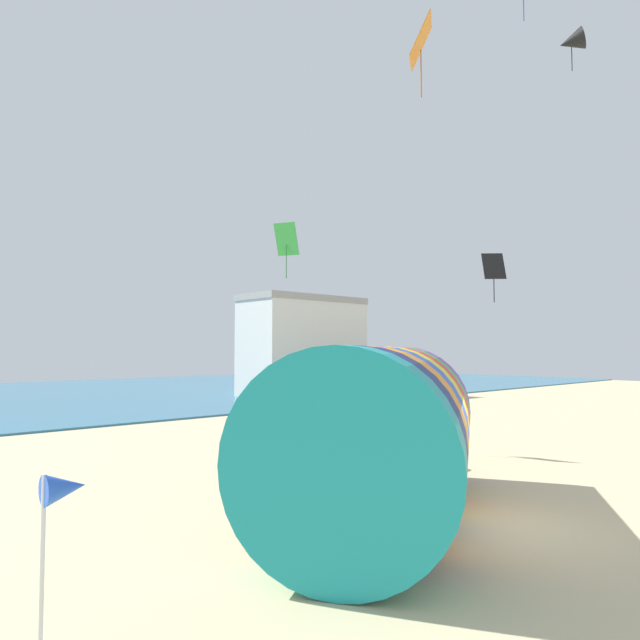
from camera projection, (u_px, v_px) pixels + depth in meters
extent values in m
plane|color=#CCBA8C|center=(478.00, 525.00, 11.71)|extent=(120.00, 120.00, 0.00)
cylinder|color=teal|center=(343.00, 465.00, 8.67)|extent=(2.89, 3.68, 3.67)
cylinder|color=navy|center=(357.00, 453.00, 9.72)|extent=(2.89, 3.68, 3.67)
cylinder|color=orange|center=(369.00, 443.00, 10.77)|extent=(2.89, 3.68, 3.67)
cylinder|color=blue|center=(378.00, 434.00, 11.82)|extent=(2.89, 3.68, 3.67)
cylinder|color=yellow|center=(386.00, 428.00, 12.87)|extent=(2.89, 3.68, 3.67)
cylinder|color=red|center=(392.00, 422.00, 13.92)|extent=(2.89, 3.68, 3.67)
cylinder|color=green|center=(398.00, 417.00, 14.97)|extent=(2.89, 3.68, 3.67)
cylinder|color=purple|center=(403.00, 412.00, 16.02)|extent=(2.89, 3.68, 3.67)
cylinder|color=black|center=(405.00, 410.00, 16.56)|extent=(1.87, 2.88, 3.38)
cylinder|color=#383D56|center=(406.00, 452.00, 17.68)|extent=(0.24, 0.24, 0.81)
cube|color=white|center=(406.00, 429.00, 17.72)|extent=(0.37, 0.25, 0.61)
sphere|color=beige|center=(405.00, 415.00, 17.74)|extent=(0.22, 0.22, 0.22)
cube|color=green|center=(286.00, 239.00, 22.03)|extent=(0.85, 1.02, 1.20)
cylinder|color=#1E642A|center=(286.00, 262.00, 21.98)|extent=(0.03, 0.03, 1.28)
cube|color=orange|center=(421.00, 41.00, 15.45)|extent=(1.07, 1.00, 1.21)
cylinder|color=#8F4F12|center=(421.00, 74.00, 15.40)|extent=(0.03, 0.03, 1.32)
cylinder|color=navy|center=(524.00, 6.00, 20.71)|extent=(0.03, 0.03, 1.10)
cone|color=black|center=(571.00, 42.00, 21.21)|extent=(1.18, 1.24, 0.97)
cylinder|color=black|center=(572.00, 59.00, 21.18)|extent=(0.03, 0.03, 0.89)
cube|color=black|center=(494.00, 266.00, 19.25)|extent=(0.86, 0.86, 0.94)
cylinder|color=black|center=(494.00, 287.00, 19.22)|extent=(0.03, 0.03, 1.04)
cylinder|color=#383D56|center=(350.00, 425.00, 24.20)|extent=(0.24, 0.24, 0.82)
cube|color=yellow|center=(350.00, 408.00, 24.23)|extent=(0.42, 0.36, 0.61)
sphere|color=beige|center=(350.00, 397.00, 24.26)|extent=(0.22, 0.22, 0.22)
cylinder|color=#383D56|center=(250.00, 423.00, 24.44)|extent=(0.24, 0.24, 0.84)
cube|color=#2D4CA5|center=(251.00, 406.00, 24.48)|extent=(0.42, 0.37, 0.63)
sphere|color=#9E7051|center=(251.00, 396.00, 24.50)|extent=(0.23, 0.23, 0.23)
cube|color=silver|center=(303.00, 349.00, 44.29)|extent=(9.61, 4.61, 7.22)
cube|color=gray|center=(303.00, 300.00, 44.49)|extent=(9.80, 4.71, 0.50)
cylinder|color=silver|center=(42.00, 579.00, 6.15)|extent=(0.05, 0.05, 2.24)
cone|color=blue|center=(65.00, 488.00, 6.35)|extent=(0.45, 0.36, 0.36)
cube|color=#268C4C|center=(447.00, 463.00, 17.14)|extent=(0.41, 0.55, 0.36)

